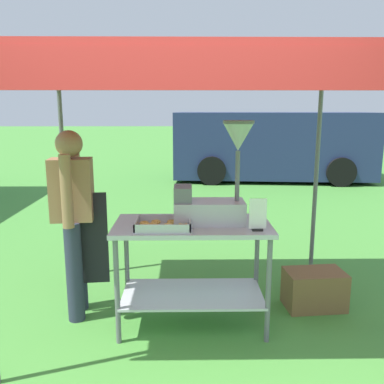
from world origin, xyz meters
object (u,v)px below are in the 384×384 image
Objects in this scene: supply_crate at (314,289)px; van_navy at (272,145)px; donut_tray at (164,226)px; donut_fryer at (215,189)px; menu_sign at (258,217)px; stall_canopy at (192,70)px; vendor at (74,215)px; donut_cart at (192,251)px.

supply_crate is 7.07m from van_navy.
donut_fryer is at bearing 21.58° from donut_tray.
menu_sign is at bearing -141.86° from supply_crate.
donut_tray is at bearing -107.79° from van_navy.
stall_canopy is 0.56× the size of van_navy.
donut_tray is 0.08× the size of van_navy.
stall_canopy is at bearing 157.41° from donut_fryer.
menu_sign is at bearing -15.09° from vendor.
donut_cart is at bearing -106.51° from van_navy.
stall_canopy is 1.21m from donut_tray.
donut_fryer reaches higher than supply_crate.
stall_canopy reaches higher than donut_tray.
menu_sign is 0.45× the size of supply_crate.
menu_sign reaches higher than supply_crate.
van_navy is at bearing 72.21° from donut_tray.
supply_crate is 0.11× the size of van_navy.
menu_sign is (0.49, -0.20, 0.34)m from donut_cart.
van_navy reaches higher than donut_cart.
van_navy reaches higher than vendor.
supply_crate is (2.11, 0.09, -0.73)m from vendor.
donut_cart is 0.54m from donut_fryer.
van_navy reaches higher than menu_sign.
stall_canopy is at bearing -170.09° from supply_crate.
vendor is 2.23m from supply_crate.
donut_tray is at bearing 174.95° from menu_sign.
donut_fryer is at bearing 7.47° from donut_cart.
donut_tray is 7.76m from van_navy.
vendor is (-0.77, 0.34, 0.00)m from donut_tray.
stall_canopy is at bearing -106.72° from van_navy.
donut_fryer is 1.38m from supply_crate.
vendor is (-1.00, 0.20, 0.26)m from donut_cart.
donut_fryer is at bearing 144.01° from menu_sign.
donut_tray is 0.84m from vendor.
stall_canopy is 1.23m from menu_sign.
stall_canopy is 3.46× the size of donut_fryer.
supply_crate is at bearing -98.48° from van_navy.
van_navy is (2.15, 7.15, -1.19)m from stall_canopy.
donut_cart reaches higher than supply_crate.
donut_tray is 0.72m from menu_sign.
vendor is at bearing 168.56° from donut_cart.
menu_sign is at bearing -22.16° from donut_cart.
supply_crate is at bearing 2.50° from vendor.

